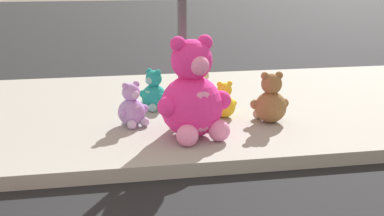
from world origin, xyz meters
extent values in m
cube|color=#9E9B93|center=(0.00, 5.20, 0.07)|extent=(28.00, 4.40, 0.15)
sphere|color=#F22D93|center=(1.01, 3.85, 0.50)|extent=(0.70, 0.70, 0.70)
ellipsoid|color=pink|center=(1.07, 3.60, 0.50)|extent=(0.41, 0.25, 0.46)
sphere|color=#F22D93|center=(1.01, 3.85, 1.03)|extent=(0.46, 0.46, 0.46)
sphere|color=pink|center=(1.06, 3.66, 1.00)|extent=(0.21, 0.21, 0.21)
sphere|color=#F22D93|center=(1.16, 3.89, 1.21)|extent=(0.18, 0.18, 0.18)
sphere|color=#F22D93|center=(1.35, 3.85, 0.56)|extent=(0.22, 0.22, 0.22)
sphere|color=pink|center=(1.27, 3.61, 0.27)|extent=(0.24, 0.24, 0.24)
sphere|color=#F22D93|center=(0.85, 3.81, 1.21)|extent=(0.18, 0.18, 0.18)
sphere|color=#F22D93|center=(0.71, 3.68, 0.56)|extent=(0.22, 0.22, 0.22)
sphere|color=pink|center=(0.90, 3.51, 0.27)|extent=(0.24, 0.24, 0.24)
sphere|color=#B28CD8|center=(0.37, 4.39, 0.32)|extent=(0.33, 0.33, 0.33)
ellipsoid|color=silver|center=(0.43, 4.29, 0.32)|extent=(0.20, 0.15, 0.22)
sphere|color=#B28CD8|center=(0.37, 4.39, 0.56)|extent=(0.22, 0.22, 0.22)
sphere|color=silver|center=(0.41, 4.31, 0.55)|extent=(0.10, 0.10, 0.10)
sphere|color=#B28CD8|center=(0.44, 4.43, 0.65)|extent=(0.08, 0.08, 0.08)
sphere|color=#B28CD8|center=(0.53, 4.43, 0.34)|extent=(0.10, 0.10, 0.10)
sphere|color=silver|center=(0.52, 4.31, 0.21)|extent=(0.11, 0.11, 0.11)
sphere|color=#B28CD8|center=(0.30, 4.36, 0.65)|extent=(0.08, 0.08, 0.08)
sphere|color=#B28CD8|center=(0.25, 4.28, 0.34)|extent=(0.10, 0.10, 0.10)
sphere|color=silver|center=(0.36, 4.22, 0.21)|extent=(0.11, 0.11, 0.11)
sphere|color=teal|center=(0.73, 5.10, 0.32)|extent=(0.34, 0.34, 0.34)
ellipsoid|color=#7BBFBC|center=(0.64, 5.02, 0.32)|extent=(0.18, 0.19, 0.22)
sphere|color=teal|center=(0.73, 5.10, 0.57)|extent=(0.22, 0.22, 0.22)
sphere|color=#7BBFBC|center=(0.66, 5.04, 0.56)|extent=(0.10, 0.10, 0.10)
sphere|color=teal|center=(0.78, 5.04, 0.66)|extent=(0.08, 0.08, 0.08)
sphere|color=teal|center=(0.81, 4.96, 0.34)|extent=(0.11, 0.11, 0.11)
sphere|color=#7BBFBC|center=(0.69, 4.94, 0.21)|extent=(0.12, 0.12, 0.12)
sphere|color=teal|center=(0.68, 5.16, 0.66)|extent=(0.08, 0.08, 0.08)
sphere|color=teal|center=(0.59, 5.19, 0.34)|extent=(0.11, 0.11, 0.11)
sphere|color=#7BBFBC|center=(0.56, 5.07, 0.21)|extent=(0.12, 0.12, 0.12)
sphere|color=olive|center=(2.07, 4.20, 0.35)|extent=(0.39, 0.39, 0.39)
ellipsoid|color=tan|center=(2.07, 4.34, 0.35)|extent=(0.22, 0.09, 0.25)
sphere|color=olive|center=(2.07, 4.20, 0.64)|extent=(0.26, 0.26, 0.26)
sphere|color=tan|center=(2.07, 4.31, 0.62)|extent=(0.12, 0.12, 0.12)
sphere|color=olive|center=(1.98, 4.20, 0.74)|extent=(0.10, 0.10, 0.10)
sphere|color=olive|center=(1.88, 4.25, 0.38)|extent=(0.12, 0.12, 0.12)
sphere|color=tan|center=(1.96, 4.36, 0.22)|extent=(0.13, 0.13, 0.13)
sphere|color=olive|center=(2.16, 4.20, 0.74)|extent=(0.10, 0.10, 0.10)
sphere|color=olive|center=(2.25, 4.24, 0.38)|extent=(0.12, 0.12, 0.12)
sphere|color=tan|center=(2.18, 4.36, 0.22)|extent=(0.13, 0.13, 0.13)
sphere|color=tan|center=(1.39, 5.17, 0.32)|extent=(0.34, 0.34, 0.34)
ellipsoid|color=beige|center=(1.29, 5.24, 0.32)|extent=(0.17, 0.20, 0.22)
sphere|color=tan|center=(1.39, 5.17, 0.58)|extent=(0.23, 0.23, 0.23)
sphere|color=beige|center=(1.31, 5.22, 0.57)|extent=(0.10, 0.10, 0.10)
sphere|color=tan|center=(1.34, 5.10, 0.67)|extent=(0.09, 0.09, 0.09)
sphere|color=tan|center=(1.26, 5.06, 0.35)|extent=(0.11, 0.11, 0.11)
sphere|color=beige|center=(1.21, 5.17, 0.21)|extent=(0.12, 0.12, 0.12)
sphere|color=tan|center=(1.43, 5.23, 0.67)|extent=(0.09, 0.09, 0.09)
sphere|color=tan|center=(1.45, 5.33, 0.35)|extent=(0.11, 0.11, 0.11)
sphere|color=beige|center=(1.32, 5.33, 0.21)|extent=(0.12, 0.12, 0.12)
sphere|color=yellow|center=(1.56, 4.52, 0.29)|extent=(0.29, 0.29, 0.29)
ellipsoid|color=#F0DB80|center=(1.55, 4.63, 0.29)|extent=(0.16, 0.08, 0.19)
sphere|color=yellow|center=(1.56, 4.52, 0.51)|extent=(0.19, 0.19, 0.19)
sphere|color=#F0DB80|center=(1.55, 4.60, 0.50)|extent=(0.09, 0.09, 0.09)
sphere|color=yellow|center=(1.49, 4.52, 0.59)|extent=(0.07, 0.07, 0.07)
sphere|color=yellow|center=(1.42, 4.55, 0.32)|extent=(0.09, 0.09, 0.09)
sphere|color=#F0DB80|center=(1.47, 4.64, 0.20)|extent=(0.10, 0.10, 0.10)
sphere|color=yellow|center=(1.63, 4.53, 0.59)|extent=(0.07, 0.07, 0.07)
sphere|color=yellow|center=(1.69, 4.57, 0.32)|extent=(0.09, 0.09, 0.09)
sphere|color=#F0DB80|center=(1.63, 4.65, 0.20)|extent=(0.10, 0.10, 0.10)
camera|label=1|loc=(-0.07, -1.76, 2.04)|focal=49.16mm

